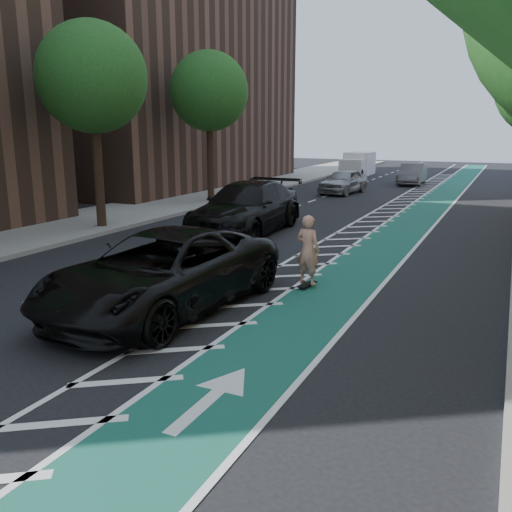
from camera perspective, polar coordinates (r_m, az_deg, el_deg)
The scene contains 18 objects.
ground at distance 12.02m, azimuth -10.79°, elevation -6.13°, with size 120.00×120.00×0.00m, color black.
bike_lane at distance 19.87m, azimuth 13.86°, elevation 1.48°, with size 2.00×90.00×0.01m, color #17533C.
buffer_strip at distance 20.21m, azimuth 9.70°, elevation 1.87°, with size 1.40×90.00×0.01m, color silver.
sidewalk_left at distance 25.40m, azimuth -14.96°, elevation 4.10°, with size 5.00×90.00×0.15m, color gray.
curb_left at distance 23.90m, azimuth -10.45°, elevation 3.79°, with size 0.12×90.00×0.16m, color gray.
building_left_far at distance 41.36m, azimuth -11.54°, elevation 20.10°, with size 14.00×22.00×18.00m, color brown.
tree_l_c at distance 22.61m, azimuth -16.01°, elevation 17.46°, with size 4.20×4.20×7.90m.
tree_l_d at distance 29.13m, azimuth -5.19°, elevation 16.87°, with size 4.20×4.20×7.90m.
skateboard at distance 13.84m, azimuth 5.40°, elevation -2.99°, with size 0.33×0.74×0.10m.
skateboarder at distance 13.62m, azimuth 5.49°, elevation 0.65°, with size 0.64×0.42×1.77m, color tan.
suv_near at distance 12.12m, azimuth -9.70°, elevation -1.61°, with size 2.89×6.27×1.74m, color black.
suv_far at distance 20.90m, azimuth -1.01°, elevation 5.10°, with size 2.69×6.61×1.92m, color black.
car_silver at distance 34.07m, azimuth 9.20°, elevation 7.78°, with size 1.77×4.41×1.50m, color #97989C.
car_grey at distance 40.57m, azimuth 16.11°, elevation 8.29°, with size 1.57×4.50×1.48m, color slate.
box_truck at distance 47.69m, azimuth 10.65°, elevation 9.43°, with size 2.10×4.57×1.91m.
barrel_a at distance 19.95m, azimuth -1.86°, elevation 3.00°, with size 0.59×0.59×0.80m.
barrel_b at distance 23.26m, azimuth 2.75°, elevation 4.70°, with size 0.72×0.72×0.98m.
barrel_c at distance 27.75m, azimuth 2.29°, elevation 6.11°, with size 0.72×0.72×0.98m.
Camera 1 is at (6.79, -9.09, 3.96)m, focal length 38.00 mm.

